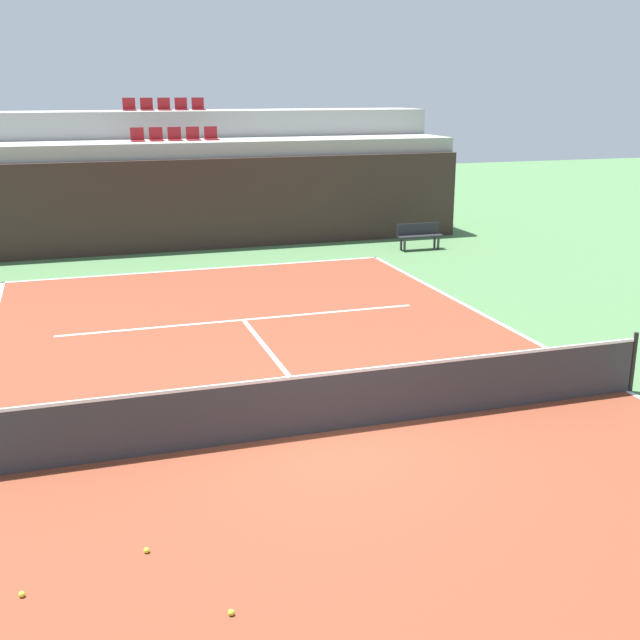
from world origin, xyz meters
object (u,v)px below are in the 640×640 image
(tennis_net, at_px, (333,401))
(player_bench, at_px, (419,234))
(tennis_ball_2, at_px, (147,550))
(tennis_ball_0, at_px, (231,612))
(tennis_ball_1, at_px, (22,594))

(tennis_net, bearing_deg, player_bench, 60.25)
(tennis_net, xyz_separation_m, tennis_ball_2, (-3.11, -2.54, -0.47))
(player_bench, relative_size, tennis_ball_0, 22.73)
(tennis_ball_1, bearing_deg, tennis_ball_0, -25.48)
(tennis_net, bearing_deg, tennis_ball_0, -121.52)
(tennis_net, xyz_separation_m, tennis_ball_0, (-2.42, -3.94, -0.47))
(tennis_ball_1, height_order, tennis_ball_2, same)
(tennis_net, relative_size, player_bench, 7.39)
(tennis_net, distance_m, tennis_ball_0, 4.64)
(tennis_ball_0, relative_size, tennis_ball_2, 1.00)
(player_bench, height_order, tennis_ball_1, player_bench)
(player_bench, distance_m, tennis_ball_1, 19.64)
(player_bench, bearing_deg, tennis_ball_1, -126.70)
(tennis_net, distance_m, tennis_ball_1, 5.36)
(tennis_ball_2, bearing_deg, tennis_ball_1, -161.86)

